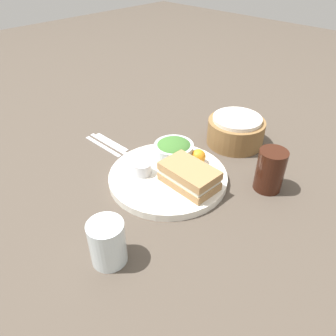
{
  "coord_description": "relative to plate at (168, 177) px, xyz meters",
  "views": [
    {
      "loc": [
        0.49,
        -0.51,
        0.56
      ],
      "look_at": [
        0.0,
        0.0,
        0.04
      ],
      "focal_mm": 35.0,
      "sensor_mm": 36.0,
      "label": 1
    }
  ],
  "objects": [
    {
      "name": "ground_plane",
      "position": [
        0.0,
        0.0,
        -0.01
      ],
      "size": [
        4.0,
        4.0,
        0.0
      ],
      "primitive_type": "plane",
      "color": "#4C4238"
    },
    {
      "name": "plate",
      "position": [
        0.0,
        0.0,
        0.0
      ],
      "size": [
        0.32,
        0.32,
        0.02
      ],
      "primitive_type": "cylinder",
      "color": "white",
      "rests_on": "ground_plane"
    },
    {
      "name": "sandwich",
      "position": [
        0.07,
        0.01,
        0.04
      ],
      "size": [
        0.15,
        0.09,
        0.05
      ],
      "color": "#A37A4C",
      "rests_on": "plate"
    },
    {
      "name": "salad_bowl",
      "position": [
        -0.04,
        0.06,
        0.04
      ],
      "size": [
        0.11,
        0.11,
        0.06
      ],
      "color": "silver",
      "rests_on": "plate"
    },
    {
      "name": "dressing_cup",
      "position": [
        -0.05,
        -0.05,
        0.03
      ],
      "size": [
        0.05,
        0.05,
        0.03
      ],
      "primitive_type": "cylinder",
      "color": "#B7B7BC",
      "rests_on": "plate"
    },
    {
      "name": "orange_wedge",
      "position": [
        0.02,
        0.1,
        0.03
      ],
      "size": [
        0.04,
        0.04,
        0.04
      ],
      "primitive_type": "sphere",
      "color": "orange",
      "rests_on": "plate"
    },
    {
      "name": "drink_glass",
      "position": [
        0.21,
        0.16,
        0.05
      ],
      "size": [
        0.07,
        0.07,
        0.11
      ],
      "primitive_type": "cylinder",
      "color": "#38190F",
      "rests_on": "ground_plane"
    },
    {
      "name": "bread_basket",
      "position": [
        0.02,
        0.29,
        0.03
      ],
      "size": [
        0.18,
        0.18,
        0.09
      ],
      "color": "olive",
      "rests_on": "ground_plane"
    },
    {
      "name": "fork",
      "position": [
        -0.27,
        -0.02,
        -0.01
      ],
      "size": [
        0.17,
        0.01,
        0.01
      ],
      "primitive_type": "cube",
      "rotation": [
        0.0,
        0.0,
        3.15
      ],
      "color": "silver",
      "rests_on": "ground_plane"
    },
    {
      "name": "knife",
      "position": [
        -0.27,
        -0.0,
        -0.01
      ],
      "size": [
        0.18,
        0.01,
        0.01
      ],
      "primitive_type": "cube",
      "rotation": [
        0.0,
        0.0,
        3.15
      ],
      "color": "silver",
      "rests_on": "ground_plane"
    },
    {
      "name": "spoon",
      "position": [
        -0.27,
        0.01,
        -0.01
      ],
      "size": [
        0.15,
        0.01,
        0.01
      ],
      "primitive_type": "cube",
      "rotation": [
        0.0,
        0.0,
        3.15
      ],
      "color": "silver",
      "rests_on": "ground_plane"
    },
    {
      "name": "water_glass",
      "position": [
        0.1,
        -0.28,
        0.04
      ],
      "size": [
        0.07,
        0.07,
        0.1
      ],
      "primitive_type": "cylinder",
      "color": "silver",
      "rests_on": "ground_plane"
    }
  ]
}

